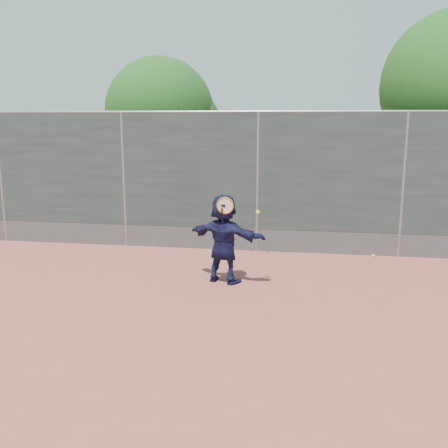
# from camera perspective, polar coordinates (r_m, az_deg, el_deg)

# --- Properties ---
(ground) EXTENTS (80.00, 80.00, 0.00)m
(ground) POSITION_cam_1_polar(r_m,az_deg,el_deg) (7.74, 1.29, -9.70)
(ground) COLOR #9E4C42
(ground) RESTS_ON ground
(player) EXTENTS (1.54, 0.94, 1.58)m
(player) POSITION_cam_1_polar(r_m,az_deg,el_deg) (8.76, 0.00, -1.69)
(player) COLOR #15163B
(player) RESTS_ON ground
(ball_ground) EXTENTS (0.07, 0.07, 0.07)m
(ball_ground) POSITION_cam_1_polar(r_m,az_deg,el_deg) (10.96, 16.69, -3.49)
(ball_ground) COLOR yellow
(ball_ground) RESTS_ON ground
(fence) EXTENTS (20.00, 0.06, 3.03)m
(fence) POSITION_cam_1_polar(r_m,az_deg,el_deg) (10.75, 3.86, 5.11)
(fence) COLOR #38423D
(fence) RESTS_ON ground
(swing_action) EXTENTS (0.73, 0.18, 0.51)m
(swing_action) POSITION_cam_1_polar(r_m,az_deg,el_deg) (8.44, 0.49, 1.94)
(swing_action) COLOR #C66F12
(swing_action) RESTS_ON ground
(tree_left) EXTENTS (3.15, 3.00, 4.53)m
(tree_left) POSITION_cam_1_polar(r_m,az_deg,el_deg) (14.20, -6.68, 12.20)
(tree_left) COLOR #382314
(tree_left) RESTS_ON ground
(weed_clump) EXTENTS (0.68, 0.07, 0.30)m
(weed_clump) POSITION_cam_1_polar(r_m,az_deg,el_deg) (10.88, 5.24, -2.59)
(weed_clump) COLOR #387226
(weed_clump) RESTS_ON ground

